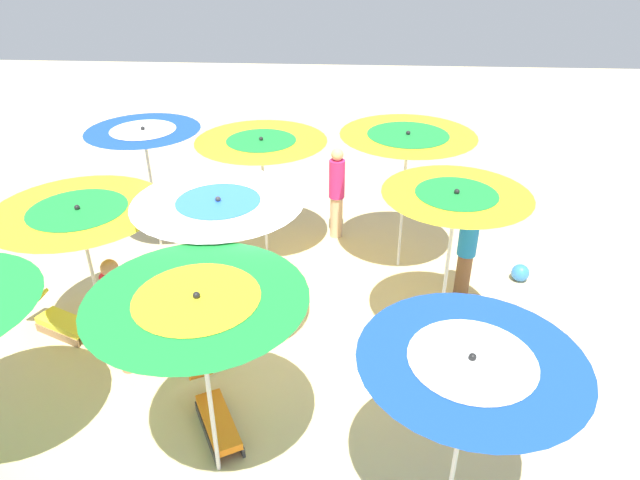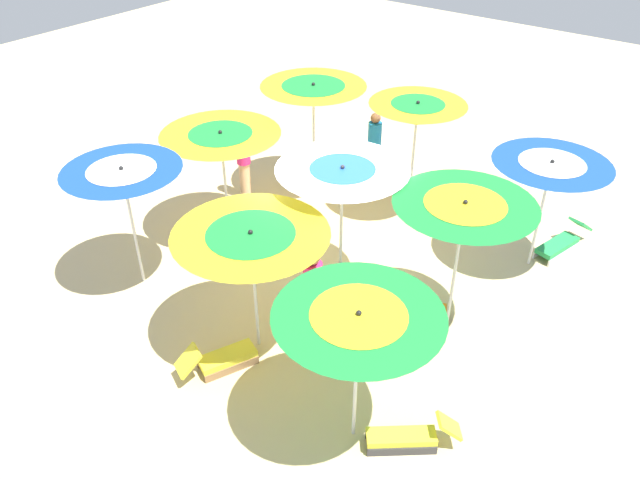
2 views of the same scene
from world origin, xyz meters
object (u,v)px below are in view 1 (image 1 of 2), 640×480
Objects in this scene: beach_umbrella_8 at (144,138)px; beach_umbrella_7 at (80,222)px; beach_umbrella_0 at (470,372)px; lounger_3 at (60,320)px; beachgoer_0 at (119,314)px; beach_umbrella_4 at (219,214)px; lounger_0 at (216,414)px; beach_umbrella_3 at (199,314)px; lounger_1 at (182,348)px; beach_umbrella_1 at (455,208)px; beachgoer_2 at (337,191)px; beach_ball at (520,273)px; beachgoer_1 at (467,248)px; beach_umbrella_5 at (262,150)px; beach_umbrella_2 at (407,146)px.

beach_umbrella_7 is at bearing -179.26° from beach_umbrella_8.
lounger_3 is at bearing 63.24° from beach_umbrella_0.
beach_umbrella_4 is at bearing 110.26° from beachgoer_0.
lounger_0 is (1.03, 2.68, -1.79)m from beach_umbrella_0.
lounger_1 is at bearing 26.51° from beach_umbrella_3.
beachgoer_0 is at bearing -137.48° from beach_umbrella_7.
beach_umbrella_1 is at bearing -1.55° from lounger_1.
beach_umbrella_1 reaches higher than beach_umbrella_0.
beach_umbrella_8 is at bearing 0.74° from beach_umbrella_7.
beach_umbrella_1 reaches higher than beach_umbrella_7.
beach_umbrella_0 is at bearing 76.79° from beachgoer_2.
lounger_3 is 1.69m from beachgoer_0.
beach_ball is (4.17, -4.36, -2.04)m from beach_umbrella_3.
lounger_0 is 5.16m from beachgoer_2.
beachgoer_1 is at bearing 111.32° from beachgoer_2.
beach_umbrella_3 reaches higher than beach_umbrella_5.
beach_umbrella_2 is at bearing -62.60° from beach_umbrella_7.
beachgoer_2 is (1.01, 1.16, -1.31)m from beach_umbrella_2.
beach_umbrella_5 is at bearing 49.31° from beach_umbrella_1.
beach_umbrella_3 is at bearing -173.32° from beach_umbrella_4.
beach_umbrella_4 is at bearing 42.58° from beachgoer_2.
beach_umbrella_4 reaches higher than lounger_0.
beach_umbrella_8 is at bearing 23.94° from beach_umbrella_3.
beach_umbrella_8 is at bearing -17.01° from beachgoer_2.
beach_umbrella_5 is 7.43× the size of beach_ball.
beach_ball is (3.56, -4.52, -0.05)m from lounger_0.
beach_umbrella_4 is at bearing 22.82° from beachgoer_1.
beach_umbrella_1 is 1.98× the size of lounger_3.
beach_umbrella_3 is at bearing -73.91° from lounger_1.
beachgoer_0 is (0.96, 1.44, 0.73)m from lounger_0.
beach_umbrella_8 is at bearing 41.15° from beach_umbrella_0.
lounger_0 is at bearing -154.81° from beach_umbrella_8.
lounger_0 is 4.34× the size of beach_ball.
beach_umbrella_0 is 6.22m from beachgoer_2.
beach_umbrella_8 is 1.85× the size of lounger_3.
beachgoer_2 is (0.72, -1.27, -1.07)m from beach_umbrella_5.
beachgoer_0 is 5.27m from beachgoer_1.
beach_umbrella_3 is 5.48m from beach_umbrella_8.
beach_umbrella_7 reaches higher than lounger_1.
beach_umbrella_0 is 4.69m from beachgoer_0.
beach_umbrella_0 is 4.23m from beachgoer_1.
beach_umbrella_2 is at bearing -26.77° from beach_umbrella_3.
beach_umbrella_8 is at bearing 102.05° from lounger_1.
lounger_0 is at bearing -176.69° from beach_umbrella_4.
beach_umbrella_5 is 2.09m from beach_umbrella_8.
beach_umbrella_8 reaches higher than beach_ball.
lounger_0 is at bearing 120.97° from beach_umbrella_1.
beach_umbrella_7 is at bearing 18.84° from beachgoer_2.
beach_umbrella_3 is at bearing -135.46° from beach_umbrella_7.
lounger_0 is (-3.93, 2.45, -2.06)m from beach_umbrella_2.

